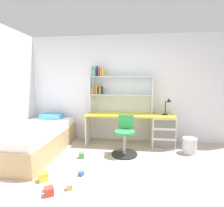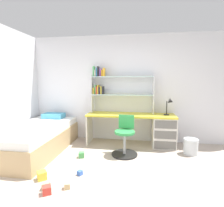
% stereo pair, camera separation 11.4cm
% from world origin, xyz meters
% --- Properties ---
extents(ground_plane, '(5.76, 5.51, 0.02)m').
position_xyz_m(ground_plane, '(0.00, 0.00, -0.01)').
color(ground_plane, '#B2A393').
extents(room_shell, '(5.76, 5.51, 2.58)m').
position_xyz_m(room_shell, '(-1.18, 1.17, 1.29)').
color(room_shell, silver).
rests_on(room_shell, ground_plane).
extents(desk, '(2.02, 0.56, 0.72)m').
position_xyz_m(desk, '(0.64, 1.95, 0.41)').
color(desk, gold).
rests_on(desk, ground_plane).
extents(bookshelf_hutch, '(1.48, 0.22, 1.11)m').
position_xyz_m(bookshelf_hutch, '(-0.33, 2.11, 1.36)').
color(bookshelf_hutch, silver).
rests_on(bookshelf_hutch, desk).
extents(desk_lamp, '(0.20, 0.16, 0.38)m').
position_xyz_m(desk_lamp, '(0.96, 1.94, 0.97)').
color(desk_lamp, black).
rests_on(desk_lamp, desk).
extents(swivel_chair, '(0.52, 0.52, 0.79)m').
position_xyz_m(swivel_chair, '(0.02, 1.34, 0.31)').
color(swivel_chair, black).
rests_on(swivel_chair, ground_plane).
extents(bed_platform, '(1.07, 2.07, 0.68)m').
position_xyz_m(bed_platform, '(-1.82, 1.21, 0.28)').
color(bed_platform, tan).
rests_on(bed_platform, ground_plane).
extents(waste_bin, '(0.29, 0.29, 0.32)m').
position_xyz_m(waste_bin, '(1.35, 1.57, 0.16)').
color(waste_bin, silver).
rests_on(waste_bin, ground_plane).
extents(toy_block_red_0, '(0.15, 0.15, 0.11)m').
position_xyz_m(toy_block_red_0, '(-0.89, -0.11, 0.05)').
color(toy_block_red_0, red).
rests_on(toy_block_red_0, ground_plane).
extents(toy_block_yellow_1, '(0.18, 0.18, 0.13)m').
position_xyz_m(toy_block_yellow_1, '(-1.14, 0.20, 0.06)').
color(toy_block_yellow_1, gold).
rests_on(toy_block_yellow_1, ground_plane).
extents(toy_block_green_2, '(0.13, 0.13, 0.10)m').
position_xyz_m(toy_block_green_2, '(-0.80, 1.06, 0.05)').
color(toy_block_green_2, '#479E51').
rests_on(toy_block_green_2, ground_plane).
extents(toy_block_natural_3, '(0.10, 0.10, 0.09)m').
position_xyz_m(toy_block_natural_3, '(-0.95, -0.02, 0.04)').
color(toy_block_natural_3, tan).
rests_on(toy_block_natural_3, ground_plane).
extents(toy_block_blue_4, '(0.10, 0.10, 0.07)m').
position_xyz_m(toy_block_blue_4, '(-0.61, 0.42, 0.04)').
color(toy_block_blue_4, '#3860B7').
rests_on(toy_block_blue_4, ground_plane).
extents(toy_block_natural_5, '(0.10, 0.10, 0.08)m').
position_xyz_m(toy_block_natural_5, '(-0.67, 0.04, 0.04)').
color(toy_block_natural_5, tan).
rests_on(toy_block_natural_5, ground_plane).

